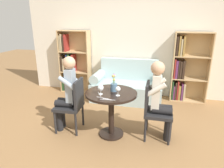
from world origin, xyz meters
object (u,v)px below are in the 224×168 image
Objects in this scene: bookshelf_left at (72,64)px; bookshelf_right at (185,70)px; person_right at (161,99)px; couch at (127,86)px; flower_vase at (114,86)px; chair_right at (154,109)px; wine_glass_left at (101,88)px; person_left at (67,93)px; chair_left at (73,103)px; wine_glass_right at (118,89)px.

bookshelf_left and bookshelf_right have the same top height.
bookshelf_right is at bearing -16.12° from person_right.
flower_vase is at bearing -89.06° from couch.
chair_right is 6.09× the size of wine_glass_left.
person_left is 4.60× the size of flower_vase.
wine_glass_left is 0.24m from flower_vase.
flower_vase is at bearing 92.84° from chair_right.
flower_vase is (-1.25, -1.78, 0.10)m from bookshelf_right.
person_left is 0.64m from wine_glass_left.
wine_glass_left is (-0.80, -0.21, 0.35)m from chair_right.
wine_glass_left is 0.53× the size of flower_vase.
bookshelf_left is 1.00× the size of bookshelf_right.
flower_vase is at bearing 92.67° from person_left.
chair_left is 1.42m from person_right.
wine_glass_left is 0.26m from wine_glass_right.
bookshelf_right is at bearing -18.75° from chair_right.
person_right reaches higher than wine_glass_left.
chair_left is at bearing -174.21° from flower_vase.
flower_vase is (-0.63, -0.03, 0.33)m from chair_right.
bookshelf_right reaches higher than wine_glass_right.
couch reaches higher than wine_glass_left.
flower_vase is (0.77, 0.08, 0.16)m from person_left.
bookshelf_right reaches higher than flower_vase.
flower_vase reaches higher than couch.
person_left is 0.79m from flower_vase.
wine_glass_left is (-1.41, -1.96, 0.11)m from bookshelf_right.
chair_left is at bearing -66.04° from bookshelf_left.
bookshelf_right reaches higher than wine_glass_left.
bookshelf_right is at bearing 11.84° from couch.
person_right reaches higher than chair_right.
person_right is at bearing -38.17° from bookshelf_left.
chair_left is 0.76m from flower_vase.
person_left is at bearing -87.93° from chair_left.
wine_glass_left is at bearing 105.05° from chair_right.
person_right is (-0.53, -1.75, -0.06)m from bookshelf_right.
person_left is at bearing 94.73° from chair_right.
chair_left is 1.00× the size of chair_right.
bookshelf_right reaches higher than person_right.
wine_glass_right is (-0.62, -0.20, 0.18)m from person_right.
bookshelf_right is (2.75, 0.00, 0.00)m from bookshelf_left.
wine_glass_right is 0.21m from flower_vase.
person_left reaches higher than chair_left.
bookshelf_left is at bearing 130.28° from flower_vase.
person_right reaches higher than wine_glass_right.
flower_vase reaches higher than chair_left.
person_left is 1.02× the size of person_right.
chair_left is 6.09× the size of wine_glass_left.
chair_right reaches higher than wine_glass_left.
chair_right is at bearing -39.28° from bookshelf_left.
couch is 1.25× the size of person_left.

